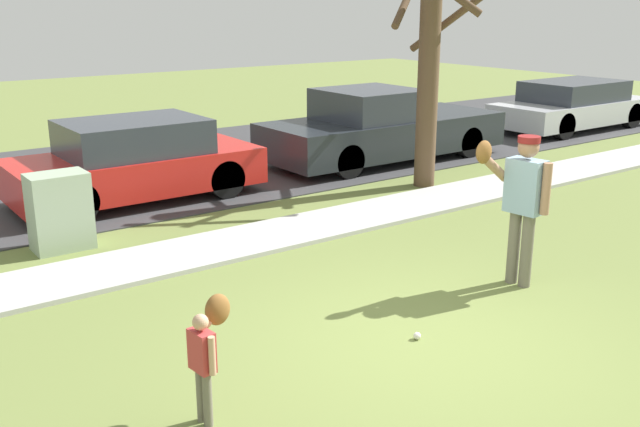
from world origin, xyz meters
The scene contains 11 objects.
ground_plane centered at (0.00, 3.50, 0.00)m, with size 48.00×48.00×0.00m, color olive.
sidewalk_strip centered at (0.00, 3.60, 0.03)m, with size 36.00×1.20×0.06m, color #B2B2AD.
road_surface centered at (0.00, 8.60, 0.01)m, with size 36.00×6.80×0.02m, color #38383A.
person_adult centered at (1.91, 0.46, 1.09)m, with size 0.75×0.62×1.75m.
person_child centered at (-2.27, 0.04, 0.64)m, with size 0.42×0.41×0.98m.
baseball centered at (0.00, 0.08, 0.04)m, with size 0.07×0.07×0.07m, color white.
utility_cabinet centered at (-1.96, 4.84, 0.52)m, with size 0.75×0.51×1.03m, color #9EB293.
street_tree_near centered at (4.36, 4.51, 2.32)m, with size 1.84×1.88×4.31m.
parked_hatchback_red centered at (-0.20, 6.57, 0.66)m, with size 4.00×1.75×1.33m.
parked_pickup_dark centered at (5.08, 6.56, 0.67)m, with size 5.20×1.95×1.48m.
parked_sedan_silver centered at (11.52, 6.54, 0.62)m, with size 4.60×1.80×1.23m.
Camera 1 is at (-4.53, -4.53, 3.17)m, focal length 40.39 mm.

